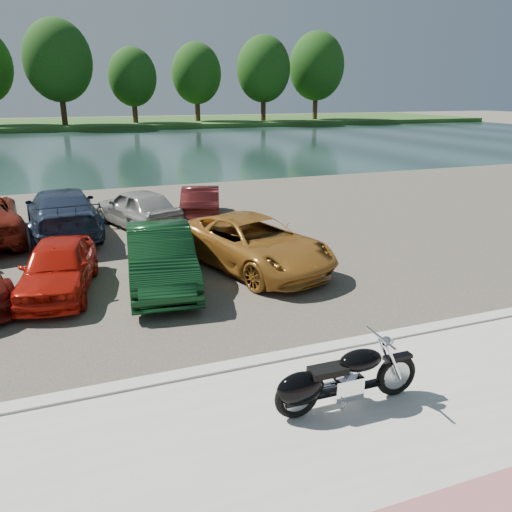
{
  "coord_description": "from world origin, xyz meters",
  "views": [
    {
      "loc": [
        -2.99,
        -5.14,
        4.53
      ],
      "look_at": [
        0.64,
        4.63,
        1.1
      ],
      "focal_mm": 35.0,
      "sensor_mm": 36.0,
      "label": 1
    }
  ],
  "objects": [
    {
      "name": "ground",
      "position": [
        0.0,
        0.0,
        0.0
      ],
      "size": [
        200.0,
        200.0,
        0.0
      ],
      "primitive_type": "plane",
      "color": "#595447",
      "rests_on": "ground"
    },
    {
      "name": "car_13",
      "position": [
        1.39,
        12.5,
        0.67
      ],
      "size": [
        2.32,
        4.04,
        1.26
      ],
      "primitive_type": "imported",
      "rotation": [
        0.0,
        0.0,
        2.87
      ],
      "color": "#461213",
      "rests_on": "parking_lot"
    },
    {
      "name": "far_trees",
      "position": [
        4.36,
        65.79,
        7.49
      ],
      "size": [
        70.25,
        10.68,
        12.52
      ],
      "color": "#3D2516",
      "rests_on": "far_bank"
    },
    {
      "name": "far_bank",
      "position": [
        0.0,
        72.0,
        0.3
      ],
      "size": [
        120.0,
        24.0,
        0.6
      ],
      "primitive_type": "cube",
      "color": "#244B1A",
      "rests_on": "ground"
    },
    {
      "name": "river",
      "position": [
        0.0,
        40.0,
        0.0
      ],
      "size": [
        120.0,
        40.0,
        0.0
      ],
      "primitive_type": "cube",
      "color": "#192E2B",
      "rests_on": "ground"
    },
    {
      "name": "kerb",
      "position": [
        0.0,
        2.0,
        0.07
      ],
      "size": [
        60.0,
        0.3,
        0.14
      ],
      "primitive_type": "cube",
      "color": "#B3B0A8",
      "rests_on": "ground"
    },
    {
      "name": "promenade",
      "position": [
        0.0,
        -1.0,
        0.05
      ],
      "size": [
        60.0,
        6.0,
        0.1
      ],
      "primitive_type": "cube",
      "color": "#B3B0A8",
      "rests_on": "ground"
    },
    {
      "name": "car_4",
      "position": [
        -3.51,
        6.7,
        0.67
      ],
      "size": [
        2.07,
        3.88,
        1.25
      ],
      "primitive_type": "imported",
      "rotation": [
        0.0,
        0.0,
        -0.17
      ],
      "color": "red",
      "rests_on": "parking_lot"
    },
    {
      "name": "car_12",
      "position": [
        -0.95,
        12.15,
        0.73
      ],
      "size": [
        2.93,
        4.33,
        1.37
      ],
      "primitive_type": "imported",
      "rotation": [
        0.0,
        0.0,
        3.5
      ],
      "color": "#A2A29E",
      "rests_on": "parking_lot"
    },
    {
      "name": "motorcycle",
      "position": [
        0.28,
        0.35,
        0.56
      ],
      "size": [
        2.33,
        0.75,
        1.05
      ],
      "rotation": [
        0.0,
        0.0,
        -0.01
      ],
      "color": "black",
      "rests_on": "promenade"
    },
    {
      "name": "car_6",
      "position": [
        1.34,
        6.76,
        0.73
      ],
      "size": [
        3.71,
        5.42,
        1.38
      ],
      "primitive_type": "imported",
      "rotation": [
        0.0,
        0.0,
        0.31
      ],
      "color": "#A96D27",
      "rests_on": "parking_lot"
    },
    {
      "name": "parking_lot",
      "position": [
        0.0,
        11.0,
        0.02
      ],
      "size": [
        60.0,
        18.0,
        0.04
      ],
      "primitive_type": "cube",
      "color": "#403B34",
      "rests_on": "ground"
    },
    {
      "name": "car_5",
      "position": [
        -1.18,
        6.34,
        0.75
      ],
      "size": [
        1.96,
        4.47,
        1.43
      ],
      "primitive_type": "imported",
      "rotation": [
        0.0,
        0.0,
        -0.1
      ],
      "color": "black",
      "rests_on": "parking_lot"
    },
    {
      "name": "car_11",
      "position": [
        -3.39,
        12.02,
        0.81
      ],
      "size": [
        2.53,
        5.44,
        1.54
      ],
      "primitive_type": "imported",
      "rotation": [
        0.0,
        0.0,
        3.21
      ],
      "color": "#28344E",
      "rests_on": "parking_lot"
    }
  ]
}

